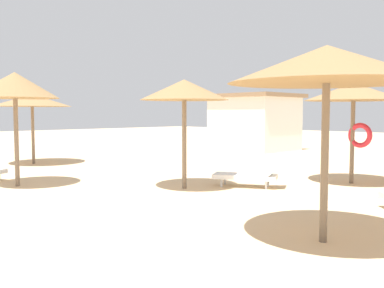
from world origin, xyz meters
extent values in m
plane|color=#DBBA8C|center=(0.00, 0.00, 0.00)|extent=(80.00, 80.00, 0.00)
cylinder|color=#75604C|center=(-0.33, 3.04, 1.22)|extent=(0.12, 0.12, 2.43)
cone|color=olive|center=(-0.33, 3.04, 2.60)|extent=(2.32, 2.32, 0.53)
cylinder|color=#75604C|center=(2.40, 7.01, 1.22)|extent=(0.12, 0.12, 2.45)
cone|color=olive|center=(2.40, 7.01, 2.59)|extent=(2.71, 2.71, 0.49)
torus|color=red|center=(2.62, 7.01, 1.37)|extent=(0.71, 0.18, 0.70)
cylinder|color=#75604C|center=(-3.82, 0.06, 1.25)|extent=(0.12, 0.12, 2.50)
cone|color=olive|center=(-3.82, 0.06, 2.75)|extent=(2.31, 2.31, 0.70)
cylinder|color=#75604C|center=(-8.57, 2.68, 1.18)|extent=(0.12, 0.12, 2.36)
cone|color=olive|center=(-8.57, 2.68, 2.49)|extent=(2.99, 2.99, 0.47)
cylinder|color=#75604C|center=(4.61, 1.30, 1.27)|extent=(0.12, 0.12, 2.54)
cone|color=olive|center=(4.61, 1.30, 2.73)|extent=(2.99, 2.99, 0.57)
cube|color=white|center=(0.63, 4.40, 0.28)|extent=(1.80, 1.38, 0.12)
cube|color=white|center=(1.33, 4.78, 0.52)|extent=(0.72, 0.79, 0.42)
cylinder|color=silver|center=(1.05, 4.88, 0.11)|extent=(0.06, 0.06, 0.22)
cylinder|color=silver|center=(1.26, 4.49, 0.11)|extent=(0.06, 0.06, 0.22)
cylinder|color=silver|center=(0.00, 4.30, 0.11)|extent=(0.06, 0.06, 0.22)
cylinder|color=silver|center=(0.21, 3.92, 0.11)|extent=(0.06, 0.06, 0.22)
cube|color=white|center=(-6.34, 14.04, 1.41)|extent=(3.81, 3.44, 2.82)
cube|color=#8C6B4C|center=(-6.34, 14.04, 2.92)|extent=(4.21, 3.84, 0.20)
camera|label=1|loc=(7.84, -4.76, 1.99)|focal=40.33mm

